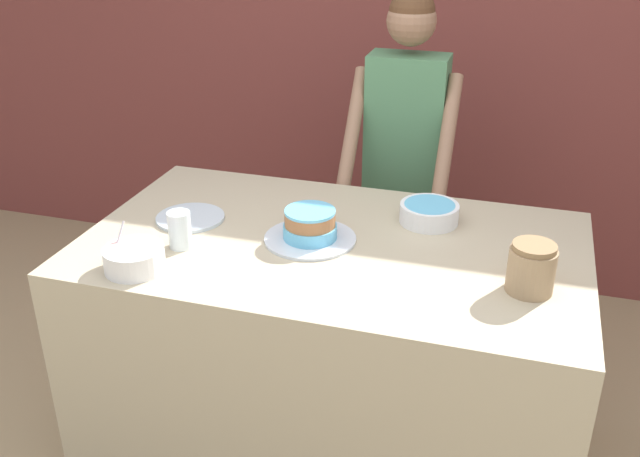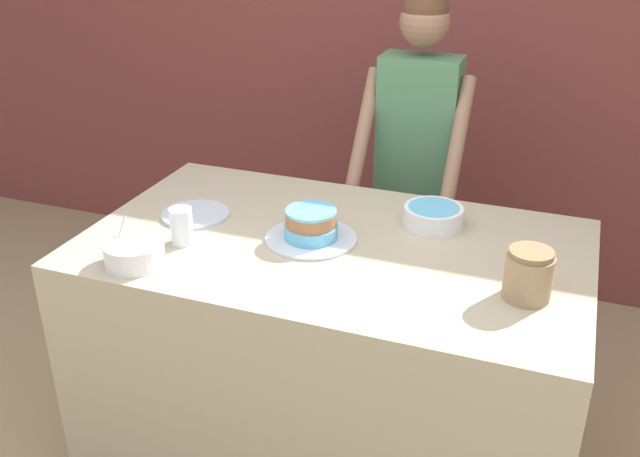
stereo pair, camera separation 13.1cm
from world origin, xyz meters
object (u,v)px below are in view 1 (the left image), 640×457
frosting_bowl_blue (429,212)px  ceramic_plate (190,218)px  frosting_bowl_pink (134,258)px  drinking_glass (180,230)px  stoneware_jar (531,268)px  cake (310,228)px  person_baker (405,141)px

frosting_bowl_blue → ceramic_plate: size_ratio=0.85×
frosting_bowl_pink → ceramic_plate: size_ratio=0.77×
drinking_glass → stoneware_jar: size_ratio=0.82×
stoneware_jar → frosting_bowl_blue: bearing=132.8°
cake → frosting_bowl_pink: 0.58m
cake → ceramic_plate: size_ratio=1.27×
frosting_bowl_blue → frosting_bowl_pink: (-0.82, -0.61, 0.00)m
frosting_bowl_blue → ceramic_plate: frosting_bowl_blue is taller
ceramic_plate → cake: bearing=-4.0°
frosting_bowl_blue → ceramic_plate: (-0.82, -0.22, -0.03)m
drinking_glass → cake: bearing=23.5°
cake → frosting_bowl_blue: 0.44m
frosting_bowl_blue → ceramic_plate: bearing=-164.7°
frosting_bowl_pink → cake: bearing=37.6°
person_baker → frosting_bowl_pink: bearing=-117.7°
cake → drinking_glass: bearing=-156.5°
person_baker → stoneware_jar: bearing=-59.8°
cake → frosting_bowl_pink: frosting_bowl_pink is taller
drinking_glass → ceramic_plate: 0.22m
cake → stoneware_jar: (0.72, -0.13, 0.03)m
drinking_glass → ceramic_plate: bearing=108.3°
drinking_glass → ceramic_plate: (-0.07, 0.20, -0.06)m
ceramic_plate → stoneware_jar: 1.19m
frosting_bowl_blue → ceramic_plate: 0.85m
frosting_bowl_pink → drinking_glass: 0.19m
frosting_bowl_pink → ceramic_plate: bearing=90.2°
cake → stoneware_jar: stoneware_jar is taller
frosting_bowl_pink → drinking_glass: bearing=70.1°
frosting_bowl_blue → drinking_glass: size_ratio=1.66×
drinking_glass → stoneware_jar: (1.11, 0.04, 0.01)m
cake → frosting_bowl_pink: bearing=-142.4°
frosting_bowl_pink → stoneware_jar: stoneware_jar is taller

